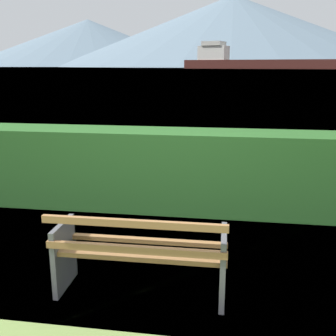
% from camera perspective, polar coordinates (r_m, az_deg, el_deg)
% --- Properties ---
extents(ground_plane, '(1400.00, 1400.00, 0.00)m').
position_cam_1_polar(ground_plane, '(4.12, -3.68, -16.99)').
color(ground_plane, olive).
extents(water_surface, '(620.00, 620.00, 0.00)m').
position_cam_1_polar(water_surface, '(312.82, 8.82, 13.80)').
color(water_surface, '#6B8EA3').
rests_on(water_surface, ground_plane).
extents(park_bench, '(1.63, 0.58, 0.87)m').
position_cam_1_polar(park_bench, '(3.87, -3.96, -12.07)').
color(park_bench, olive).
rests_on(park_bench, ground_plane).
extents(hedge_row, '(7.29, 0.78, 1.20)m').
position_cam_1_polar(hedge_row, '(6.09, 1.04, -0.31)').
color(hedge_row, '#285B23').
rests_on(hedge_row, ground_plane).
extents(cargo_ship_large, '(91.24, 38.27, 15.61)m').
position_cam_1_polar(cargo_ship_large, '(244.67, 11.51, 14.60)').
color(cargo_ship_large, '#471E19').
rests_on(cargo_ship_large, water_surface).
extents(distant_hills, '(820.70, 466.90, 86.20)m').
position_cam_1_polar(distant_hills, '(557.91, 10.70, 17.85)').
color(distant_hills, slate).
rests_on(distant_hills, ground_plane).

